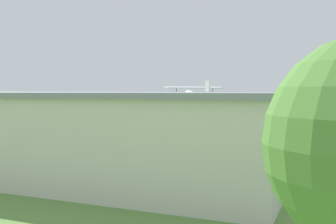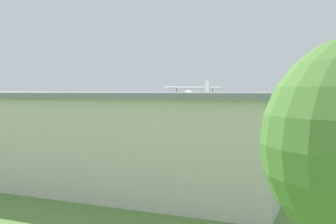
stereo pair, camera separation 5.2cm
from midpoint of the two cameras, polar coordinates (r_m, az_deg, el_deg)
ground_plane at (r=60.03m, az=-0.24°, el=-3.06°), size 400.00×400.00×0.00m
hangar at (r=34.52m, az=-18.00°, el=-2.50°), size 40.38×15.37×6.28m
biplane at (r=50.73m, az=4.14°, el=2.39°), size 7.25×7.25×3.53m
truck_box_grey at (r=43.31m, az=18.79°, el=-3.42°), size 2.48×6.36×3.02m
person_by_parked_cars at (r=46.33m, az=11.36°, el=-3.86°), size 0.53×0.53×1.74m
person_beside_truck at (r=57.21m, az=-17.69°, el=-2.62°), size 0.40×0.40×1.77m
person_crossing_taxiway at (r=37.86m, az=20.11°, el=-5.65°), size 0.39×0.39×1.60m
person_at_fence_line at (r=56.88m, az=-15.01°, el=-2.65°), size 0.51×0.51×1.68m
person_walking_on_apron at (r=58.42m, az=-19.54°, el=-2.53°), size 0.53×0.53×1.77m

